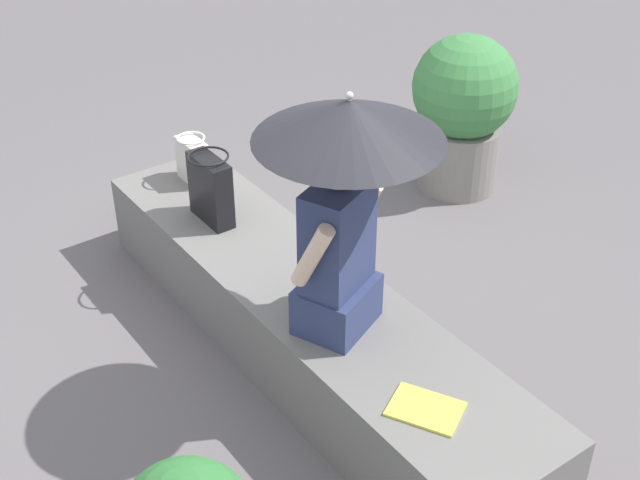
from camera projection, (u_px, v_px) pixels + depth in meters
ground_plane at (305, 357)px, 4.38m from camera, size 14.00×14.00×0.00m
stone_bench at (305, 322)px, 4.26m from camera, size 2.92×0.63×0.45m
person_seated at (337, 251)px, 3.68m from camera, size 0.39×0.51×0.90m
parasol at (349, 120)px, 3.36m from camera, size 0.77×0.77×1.10m
handbag_black at (193, 160)px, 4.89m from camera, size 0.21×0.16×0.27m
tote_bag_canvas at (211, 188)px, 4.52m from camera, size 0.29×0.21×0.38m
magazine at (425, 409)px, 3.44m from camera, size 0.34×0.31×0.01m
planter_far at (463, 107)px, 5.51m from camera, size 0.66×0.66×1.02m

